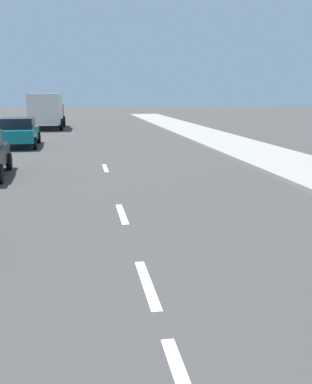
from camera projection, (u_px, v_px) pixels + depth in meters
name	position (u px, v px, depth m)	size (l,w,h in m)	color
ground_plane	(107.00, 173.00, 15.97)	(160.00, 160.00, 0.00)	#423F3D
sidewalk_strip	(275.00, 158.00, 19.11)	(3.60, 80.00, 0.14)	#9E998E
lane_stripe_3	(147.00, 283.00, 6.75)	(0.16, 1.80, 0.01)	white
lane_stripe_4	(122.00, 214.00, 10.63)	(0.16, 1.80, 0.01)	white
lane_stripe_5	(105.00, 168.00, 17.06)	(0.16, 1.80, 0.01)	white
parked_car_teal	(19.00, 131.00, 23.63)	(2.06, 4.34, 1.57)	#14727A
delivery_truck	(46.00, 110.00, 35.33)	(2.77, 6.28, 2.80)	maroon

